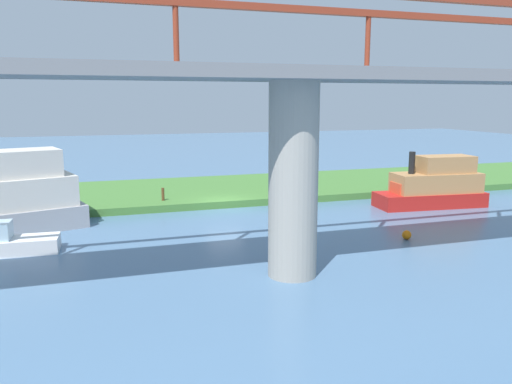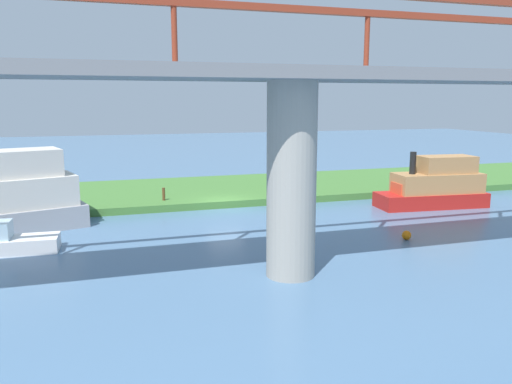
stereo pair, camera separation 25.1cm
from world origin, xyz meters
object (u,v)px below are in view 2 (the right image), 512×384
(mooring_post, at_px, (164,194))
(person_on_bank, at_px, (276,181))
(bridge_pylon, at_px, (291,181))
(motorboat_red, at_px, (435,186))
(marker_buoy, at_px, (407,235))
(motorboat_white, at_px, (3,242))

(mooring_post, bearing_deg, person_on_bank, -170.38)
(bridge_pylon, relative_size, motorboat_red, 1.04)
(bridge_pylon, bearing_deg, marker_buoy, -157.33)
(person_on_bank, relative_size, marker_buoy, 2.78)
(person_on_bank, xyz_separation_m, marker_buoy, (-2.54, 13.85, -0.95))
(mooring_post, xyz_separation_m, motorboat_white, (8.89, 8.54, -0.38))
(person_on_bank, distance_m, motorboat_white, 20.41)
(motorboat_red, xyz_separation_m, marker_buoy, (6.84, 6.89, -1.20))
(bridge_pylon, distance_m, motorboat_red, 18.22)
(person_on_bank, distance_m, motorboat_red, 11.68)
(person_on_bank, distance_m, mooring_post, 9.00)
(motorboat_red, bearing_deg, marker_buoy, 45.25)
(marker_buoy, bearing_deg, motorboat_white, -10.63)
(bridge_pylon, relative_size, marker_buoy, 16.39)
(motorboat_white, bearing_deg, mooring_post, -136.15)
(mooring_post, bearing_deg, bridge_pylon, 102.24)
(marker_buoy, bearing_deg, bridge_pylon, 22.67)
(mooring_post, relative_size, marker_buoy, 1.79)
(person_on_bank, height_order, marker_buoy, person_on_bank)
(bridge_pylon, xyz_separation_m, mooring_post, (3.40, -15.70, -3.15))
(mooring_post, relative_size, motorboat_white, 0.18)
(mooring_post, xyz_separation_m, motorboat_red, (-18.24, 5.46, 0.51))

